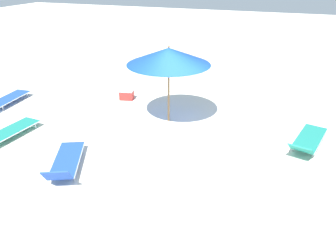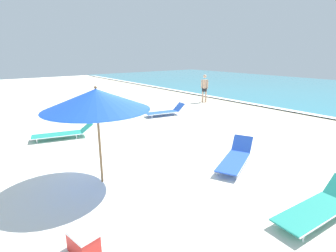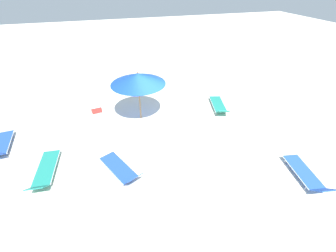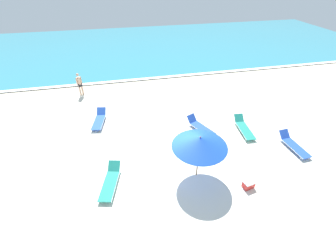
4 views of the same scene
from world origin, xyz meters
The scene contains 8 objects.
ground_plane centered at (0.00, 0.01, -0.08)m, with size 60.00×60.00×0.16m.
beach_umbrella centered at (1.10, -1.38, 2.07)m, with size 2.48×2.48×2.39m.
sun_lounger_beside_umbrella centered at (-3.65, 4.16, 0.22)m, with size 0.95×2.12×0.57m.
sun_lounger_near_water_left centered at (5.05, 1.40, 0.21)m, with size 0.79×2.27×0.54m.
sun_lounger_near_water_right centered at (-3.00, -1.11, 0.21)m, with size 1.12×2.24×0.52m.
sun_lounger_mid_beach_solo centered at (2.47, 2.08, 0.22)m, with size 1.41×2.11×0.61m.
beachgoer_wading_adult centered at (-5.09, 8.38, 1.00)m, with size 0.37×0.32×1.76m.
cooler_box centered at (3.18, -2.61, 0.19)m, with size 0.56×0.44×0.37m.
Camera 2 is at (6.82, -3.68, 3.12)m, focal length 28.00 mm.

